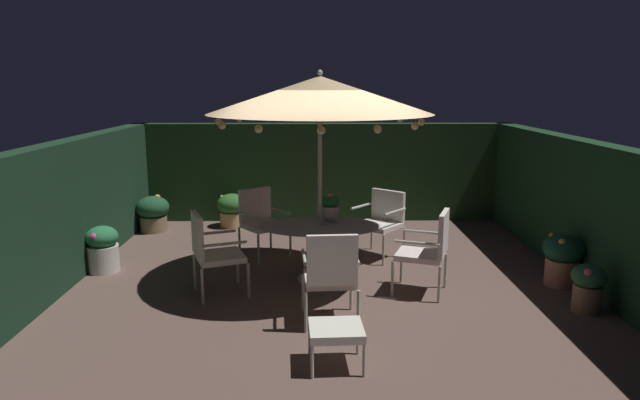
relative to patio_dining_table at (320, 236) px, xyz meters
name	(u,v)px	position (x,y,z in m)	size (l,w,h in m)	color
ground_plane	(327,289)	(0.08, -0.31, -0.61)	(7.16, 7.78, 0.02)	brown
hedge_backdrop_rear	(322,172)	(0.08, 3.43, 0.32)	(7.16, 0.30, 1.84)	#1B3419
hedge_backdrop_left	(52,219)	(-3.35, -0.31, 0.32)	(0.30, 7.78, 1.84)	#16301E
hedge_backdrop_right	(599,217)	(3.51, -0.31, 0.32)	(0.30, 7.78, 1.84)	#16341C
patio_dining_table	(320,236)	(0.00, 0.00, 0.00)	(1.59, 1.11, 0.76)	#B9B3A3
patio_umbrella	(320,95)	(0.00, 0.00, 1.83)	(2.86, 2.86, 2.74)	#B5B2A9
centerpiece_planter	(330,206)	(0.13, 0.17, 0.38)	(0.27, 0.27, 0.39)	beige
patio_chair_north	(382,218)	(0.94, 1.07, -0.01)	(0.85, 0.85, 0.99)	#B9B5AB
patio_chair_northeast	(261,217)	(-0.89, 1.12, -0.01)	(0.81, 0.80, 1.02)	#B9B7A6
patio_chair_east	(211,249)	(-1.34, -0.52, -0.01)	(0.76, 0.76, 1.04)	#B5B0A7
patio_chair_southeast	(331,272)	(0.10, -1.43, 0.00)	(0.63, 0.64, 1.06)	#B8B7A7
patio_chair_south	(429,247)	(1.34, -0.51, 0.00)	(0.76, 0.73, 1.06)	#B6B6A8
ottoman_footrest	(336,332)	(0.12, -2.34, -0.26)	(0.52, 0.49, 0.39)	#B5B3A6
potted_plant_right_far	(563,257)	(3.14, -0.24, -0.23)	(0.52, 0.52, 0.68)	#AB6A50
potted_plant_back_left	(232,209)	(-1.58, 2.88, -0.27)	(0.54, 0.54, 0.61)	tan
potted_plant_left_near	(588,285)	(3.06, -1.10, -0.28)	(0.39, 0.39, 0.56)	#856147
potted_plant_left_far	(153,212)	(-2.92, 2.56, -0.26)	(0.57, 0.57, 0.63)	olive
potted_plant_front_corner	(103,248)	(-3.01, 0.38, -0.26)	(0.44, 0.44, 0.65)	silver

